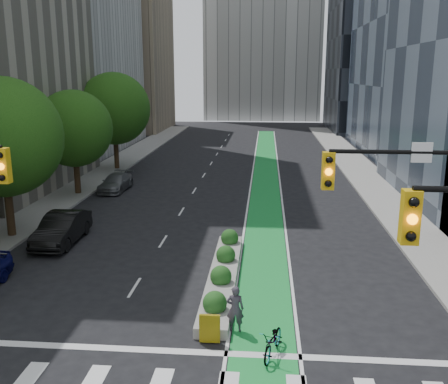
% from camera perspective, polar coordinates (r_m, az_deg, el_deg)
% --- Properties ---
extents(ground, '(160.00, 160.00, 0.00)m').
position_cam_1_polar(ground, '(16.27, -6.86, -19.80)').
color(ground, black).
rests_on(ground, ground).
extents(sidewalk_left, '(3.60, 90.00, 0.15)m').
position_cam_1_polar(sidewalk_left, '(41.98, -15.88, 0.80)').
color(sidewalk_left, gray).
rests_on(sidewalk_left, ground).
extents(sidewalk_right, '(3.60, 90.00, 0.15)m').
position_cam_1_polar(sidewalk_right, '(40.28, 17.37, 0.18)').
color(sidewalk_right, gray).
rests_on(sidewalk_right, ground).
extents(bike_lane_paint, '(2.20, 70.00, 0.01)m').
position_cam_1_polar(bike_lane_paint, '(44.20, 4.78, 1.80)').
color(bike_lane_paint, '#1A8F39').
rests_on(bike_lane_paint, ground).
extents(building_tan_far, '(14.00, 16.00, 26.00)m').
position_cam_1_polar(building_tan_far, '(82.66, -11.78, 16.03)').
color(building_tan_far, tan).
rests_on(building_tan_far, ground).
extents(building_dark_end, '(14.00, 18.00, 28.00)m').
position_cam_1_polar(building_dark_end, '(83.22, 17.35, 16.38)').
color(building_dark_end, black).
rests_on(building_dark_end, ground).
extents(tree_mid, '(6.40, 6.40, 8.78)m').
position_cam_1_polar(tree_mid, '(29.08, -24.03, 5.72)').
color(tree_mid, black).
rests_on(tree_mid, ground).
extents(tree_midfar, '(5.60, 5.60, 7.76)m').
position_cam_1_polar(tree_midfar, '(38.16, -16.79, 6.94)').
color(tree_midfar, black).
rests_on(tree_midfar, ground).
extents(tree_far, '(6.60, 6.60, 9.00)m').
position_cam_1_polar(tree_far, '(47.51, -12.44, 9.28)').
color(tree_far, black).
rests_on(tree_far, ground).
extents(median_planter, '(1.20, 10.26, 1.10)m').
position_cam_1_polar(median_planter, '(22.12, -0.11, -9.22)').
color(median_planter, gray).
rests_on(median_planter, ground).
extents(bicycle, '(1.14, 1.97, 0.98)m').
position_cam_1_polar(bicycle, '(16.82, 5.65, -16.61)').
color(bicycle, gray).
rests_on(bicycle, ground).
extents(cyclist, '(0.63, 0.42, 1.70)m').
position_cam_1_polar(cyclist, '(17.95, 1.28, -13.19)').
color(cyclist, '#39343F').
rests_on(cyclist, ground).
extents(parked_car_left_mid, '(1.79, 4.94, 1.62)m').
position_cam_1_polar(parked_car_left_mid, '(28.04, -18.05, -4.00)').
color(parked_car_left_mid, black).
rests_on(parked_car_left_mid, ground).
extents(parked_car_left_far, '(2.00, 4.51, 1.29)m').
position_cam_1_polar(parked_car_left_far, '(39.49, -12.26, 1.08)').
color(parked_car_left_far, '#595C5F').
rests_on(parked_car_left_far, ground).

